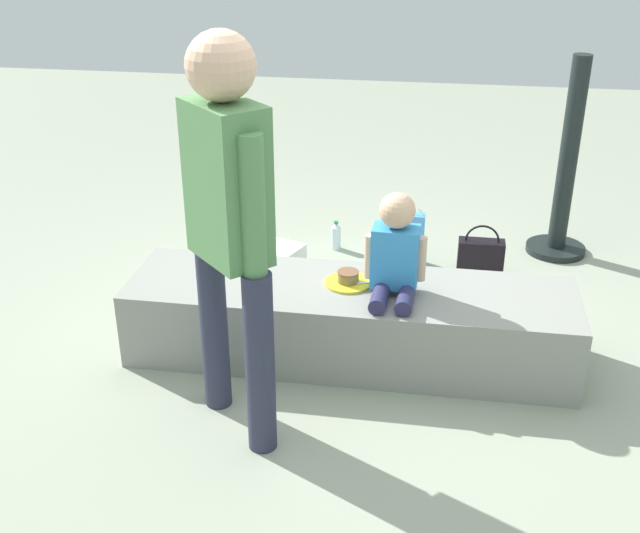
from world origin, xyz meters
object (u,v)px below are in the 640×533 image
cake_plate (348,280)px  water_bottle_far_side (336,236)px  adult_standing (229,208)px  water_bottle_near_gift (382,235)px  cake_box_white (271,258)px  child_seated (395,252)px  gift_bag (407,238)px  handbag_black_leather (480,258)px

cake_plate → water_bottle_far_side: size_ratio=1.21×
adult_standing → water_bottle_near_gift: bearing=77.2°
water_bottle_near_gift → cake_box_white: size_ratio=0.58×
child_seated → cake_plate: 0.30m
cake_box_white → adult_standing: bearing=-82.8°
child_seated → cake_box_white: (-0.78, 0.91, -0.51)m
cake_plate → gift_bag: 1.09m
cake_plate → handbag_black_leather: size_ratio=0.68×
adult_standing → gift_bag: bearing=70.4°
adult_standing → handbag_black_leather: 2.05m
child_seated → water_bottle_far_side: child_seated is taller
water_bottle_near_gift → adult_standing: bearing=-102.8°
child_seated → gift_bag: (0.01, 1.11, -0.42)m
cake_box_white → cake_plate: bearing=-56.2°
water_bottle_near_gift → child_seated: bearing=-83.1°
water_bottle_far_side → handbag_black_leather: handbag_black_leather is taller
adult_standing → water_bottle_far_side: (0.15, 1.83, -0.89)m
water_bottle_near_gift → water_bottle_far_side: 0.29m
child_seated → gift_bag: child_seated is taller
cake_plate → water_bottle_far_side: (-0.22, 1.19, -0.31)m
water_bottle_near_gift → water_bottle_far_side: size_ratio=0.97×
adult_standing → gift_bag: size_ratio=4.51×
water_bottle_far_side → gift_bag: bearing=-17.6°
gift_bag → water_bottle_near_gift: (-0.17, 0.21, -0.08)m
child_seated → cake_plate: size_ratio=2.16×
gift_bag → cake_box_white: size_ratio=1.16×
gift_bag → cake_box_white: 0.82m
water_bottle_far_side → cake_box_white: bearing=-133.7°
child_seated → water_bottle_far_side: size_ratio=2.60×
cake_plate → cake_box_white: (-0.56, 0.84, -0.32)m
child_seated → adult_standing: 0.91m
water_bottle_far_side → adult_standing: bearing=-94.6°
adult_standing → cake_plate: 0.95m
handbag_black_leather → water_bottle_far_side: bearing=162.7°
cake_plate → cake_box_white: 1.06m
water_bottle_far_side → cake_box_white: (-0.34, -0.35, -0.01)m
adult_standing → cake_plate: (0.37, 0.64, -0.59)m
water_bottle_near_gift → cake_box_white: bearing=-145.7°
child_seated → adult_standing: adult_standing is taller
cake_plate → water_bottle_near_gift: (0.06, 1.26, -0.31)m
water_bottle_far_side → cake_box_white: water_bottle_far_side is taller
adult_standing → handbag_black_leather: (1.03, 1.56, -0.85)m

